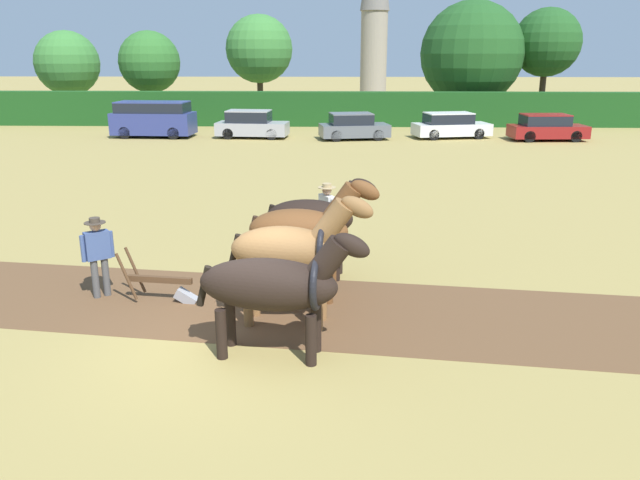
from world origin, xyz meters
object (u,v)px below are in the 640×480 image
Objects in this scene: tree_center_left at (259,49)px; draft_horse_trail_right at (314,218)px; draft_horse_lead_left at (275,285)px; tree_center_right at (547,43)px; tree_center at (472,54)px; parked_car_center_right at (547,128)px; farmer_at_plow at (98,251)px; parked_car_center at (450,126)px; parked_van at (153,119)px; draft_horse_trail_left at (304,230)px; plow at (166,286)px; tree_left at (149,62)px; parked_car_center_left at (353,127)px; draft_horse_lead_right at (291,250)px; farmer_beside_team at (327,212)px; parked_car_left at (251,125)px; tree_far_left at (67,63)px.

tree_center_left is 2.87× the size of draft_horse_trail_right.
tree_center_left reaches higher than draft_horse_lead_left.
tree_center_right is at bearing 74.51° from draft_horse_lead_left.
tree_center is 12.06m from parked_car_center_right.
farmer_at_plow is at bearing 154.37° from draft_horse_lead_left.
parked_van is at bearing 168.50° from parked_car_center.
tree_center is at bearing 81.62° from draft_horse_lead_left.
draft_horse_trail_left is 1.71× the size of plow.
tree_left is 2.18× the size of draft_horse_lead_left.
draft_horse_trail_left is at bearing -106.08° from tree_center.
tree_left reaches higher than draft_horse_lead_left.
tree_left is at bearing 109.52° from parked_van.
parked_car_center_right is (12.34, 23.88, -0.71)m from draft_horse_trail_left.
parked_car_center_left is (-13.98, -11.31, -4.71)m from tree_center_right.
tree_center_left is 36.10m from farmer_at_plow.
tree_left is at bearing 132.40° from parked_car_center_left.
draft_horse_lead_right is at bearing -13.45° from plow.
plow is at bearing -70.39° from parked_van.
farmer_beside_team is (3.14, 3.29, 0.71)m from plow.
draft_horse_trail_left is at bearing -89.53° from draft_horse_trail_right.
parked_car_center is at bearing 167.13° from parked_car_center_right.
draft_horse_lead_right reaches higher than parked_car_left.
tree_center_right reaches higher than parked_van.
tree_far_left is 42.91m from draft_horse_lead_right.
tree_center_right is 2.71× the size of draft_horse_lead_left.
farmer_beside_team is at bearing 89.80° from draft_horse_trail_left.
tree_center is 23.07m from parked_van.
parked_car_left is (5.74, -0.14, -0.30)m from parked_van.
tree_center is 33.69m from farmer_beside_team.
draft_horse_lead_right is 28.10m from parked_car_center_right.
tree_center_left is at bearing 106.04° from draft_horse_trail_right.
parked_car_center is (11.52, 0.25, -0.05)m from parked_car_left.
draft_horse_trail_right is (-9.95, -33.76, -3.36)m from tree_center.
draft_horse_trail_right reaches higher than farmer_at_plow.
parked_car_center_right is at bearing -34.01° from tree_center_left.
tree_center reaches higher than parked_car_center_left.
draft_horse_trail_left is at bearing -127.56° from farmer_beside_team.
tree_left is at bearing -174.61° from tree_center_left.
tree_center_left is at bearing -3.57° from tree_far_left.
tree_center_right is 1.66× the size of parked_van.
draft_horse_trail_right is at bearing 90.18° from draft_horse_lead_right.
draft_horse_trail_right is 23.68m from parked_car_left.
draft_horse_trail_right is 0.61× the size of parked_car_center_right.
parked_car_center_right is (-3.10, -11.43, -4.72)m from tree_center_right.
parked_car_center_left is at bearing 56.81° from farmer_beside_team.
draft_horse_lead_right reaches higher than draft_horse_lead_left.
tree_far_left is at bearing 138.69° from parked_car_center_left.
draft_horse_lead_right is 27.03m from parked_car_center.
parked_van is (-10.31, 23.36, -0.26)m from draft_horse_trail_right.
draft_horse_trail_left is (13.22, -35.00, -2.67)m from tree_left.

